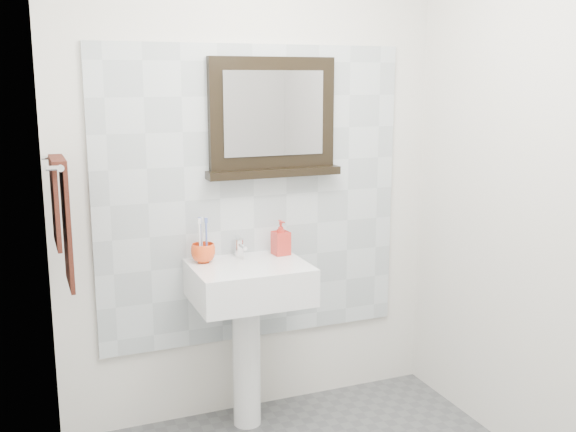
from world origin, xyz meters
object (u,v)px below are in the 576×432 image
object	(u,v)px
toothbrush_cup	(203,253)
hand_towel	(62,212)
framed_mirror	(272,120)
pedestal_sink	(249,300)
soap_dispenser	(281,238)

from	to	relation	value
toothbrush_cup	hand_towel	distance (m)	0.72
framed_mirror	hand_towel	bearing A→B (deg)	-167.18
framed_mirror	hand_towel	xyz separation A→B (m)	(-1.04, -0.24, -0.35)
pedestal_sink	soap_dispenser	distance (m)	0.36
pedestal_sink	soap_dispenser	bearing A→B (deg)	25.81
pedestal_sink	soap_dispenser	world-z (taller)	soap_dispenser
pedestal_sink	hand_towel	bearing A→B (deg)	-176.64
toothbrush_cup	soap_dispenser	size ratio (longest dim) A/B	0.67
toothbrush_cup	soap_dispenser	xyz separation A→B (m)	(0.40, -0.00, 0.04)
framed_mirror	hand_towel	distance (m)	1.12
pedestal_sink	framed_mirror	size ratio (longest dim) A/B	1.39
pedestal_sink	toothbrush_cup	distance (m)	0.32
soap_dispenser	pedestal_sink	bearing A→B (deg)	-159.48
toothbrush_cup	framed_mirror	distance (m)	0.74
pedestal_sink	hand_towel	distance (m)	0.98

